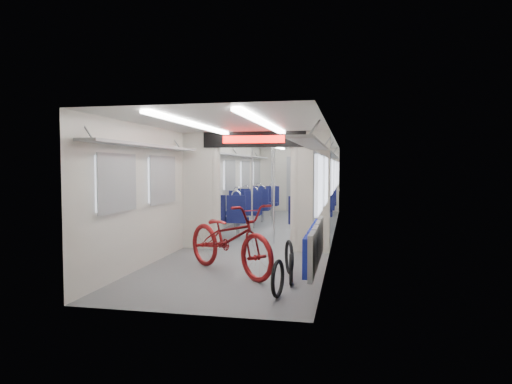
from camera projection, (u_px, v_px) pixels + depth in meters
carriage at (270, 172)px, 10.56m from camera, size 12.00×12.02×2.31m
bicycle at (229, 238)px, 6.93m from camera, size 2.05×1.86×1.08m
flip_bench at (315, 244)px, 6.14m from camera, size 0.12×2.13×0.55m
bike_hoop_a at (278, 281)px, 5.65m from camera, size 0.11×0.48×0.48m
bike_hoop_b at (291, 271)px, 6.25m from camera, size 0.11×0.45×0.44m
bike_hoop_c at (289, 259)px, 6.89m from camera, size 0.21×0.51×0.52m
seat_bay_near_left at (237, 210)px, 11.33m from camera, size 0.91×2.06×1.10m
seat_bay_near_right at (312, 212)px, 11.01m from camera, size 0.90×2.03×1.09m
seat_bay_far_left at (260, 201)px, 14.27m from camera, size 0.91×2.07×1.10m
seat_bay_far_right at (321, 201)px, 14.38m from camera, size 0.91×2.05×1.09m
stanchion_near_left at (252, 189)px, 9.73m from camera, size 0.04×0.04×2.30m
stanchion_near_right at (274, 189)px, 9.60m from camera, size 0.04×0.04×2.30m
stanchion_far_left at (272, 184)px, 12.83m from camera, size 0.04×0.04×2.30m
stanchion_far_right at (296, 184)px, 12.80m from camera, size 0.04×0.04×2.30m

